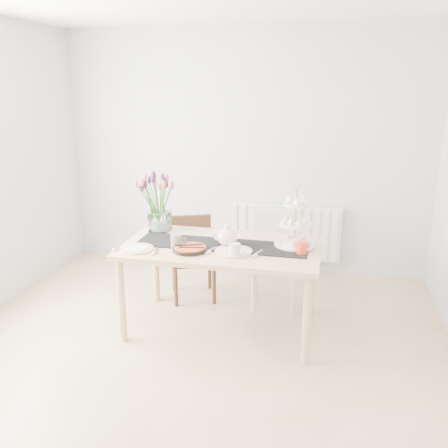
% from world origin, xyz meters
% --- Properties ---
extents(room_shell, '(4.50, 4.50, 4.50)m').
position_xyz_m(room_shell, '(0.00, 0.00, 1.30)').
color(room_shell, tan).
rests_on(room_shell, ground).
extents(radiator, '(1.20, 0.08, 0.60)m').
position_xyz_m(radiator, '(0.50, 2.19, 0.45)').
color(radiator, white).
rests_on(radiator, room_shell).
extents(dining_table, '(1.60, 0.90, 0.75)m').
position_xyz_m(dining_table, '(0.12, 0.75, 0.67)').
color(dining_table, tan).
rests_on(dining_table, ground).
extents(chair_brown, '(0.50, 0.50, 0.79)m').
position_xyz_m(chair_brown, '(-0.32, 1.35, 0.45)').
color(chair_brown, '#361E13').
rests_on(chair_brown, ground).
extents(chair_white, '(0.47, 0.47, 0.88)m').
position_xyz_m(chair_white, '(0.49, 1.37, 0.51)').
color(chair_white, silver).
rests_on(chair_white, ground).
extents(table_runner, '(1.40, 0.35, 0.01)m').
position_xyz_m(table_runner, '(0.12, 0.75, 0.75)').
color(table_runner, black).
rests_on(table_runner, dining_table).
extents(tulip_vase, '(0.61, 0.61, 0.52)m').
position_xyz_m(tulip_vase, '(-0.51, 1.02, 1.08)').
color(tulip_vase, silver).
rests_on(tulip_vase, dining_table).
extents(cake_stand, '(0.33, 0.33, 0.48)m').
position_xyz_m(cake_stand, '(0.70, 0.85, 0.89)').
color(cake_stand, gold).
rests_on(cake_stand, dining_table).
extents(teapot, '(0.31, 0.28, 0.17)m').
position_xyz_m(teapot, '(0.17, 0.73, 0.83)').
color(teapot, white).
rests_on(teapot, dining_table).
extents(cream_jug, '(0.12, 0.12, 0.09)m').
position_xyz_m(cream_jug, '(0.71, 0.75, 0.80)').
color(cream_jug, silver).
rests_on(cream_jug, dining_table).
extents(tart_tin, '(0.28, 0.28, 0.03)m').
position_xyz_m(tart_tin, '(-0.09, 0.56, 0.77)').
color(tart_tin, black).
rests_on(tart_tin, dining_table).
extents(mug_grey, '(0.12, 0.12, 0.11)m').
position_xyz_m(mug_grey, '(-0.22, 0.61, 0.81)').
color(mug_grey, slate).
rests_on(mug_grey, dining_table).
extents(mug_white, '(0.11, 0.11, 0.10)m').
position_xyz_m(mug_white, '(0.28, 0.52, 0.80)').
color(mug_white, silver).
rests_on(mug_white, dining_table).
extents(mug_orange, '(0.12, 0.12, 0.10)m').
position_xyz_m(mug_orange, '(0.77, 0.68, 0.80)').
color(mug_orange, '#FB3B1B').
rests_on(mug_orange, dining_table).
extents(plate_left, '(0.33, 0.33, 0.01)m').
position_xyz_m(plate_left, '(-0.51, 0.49, 0.76)').
color(plate_left, white).
rests_on(plate_left, dining_table).
extents(plate_right, '(0.38, 0.38, 0.02)m').
position_xyz_m(plate_right, '(0.25, 0.60, 0.76)').
color(plate_right, white).
rests_on(plate_right, dining_table).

